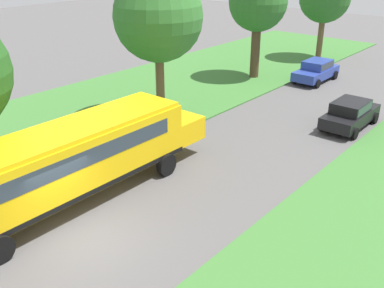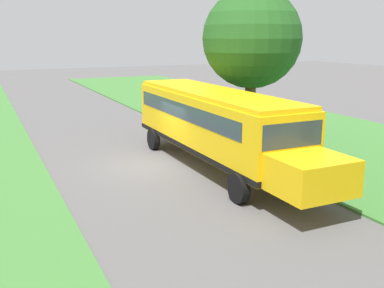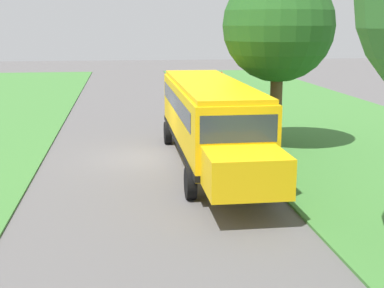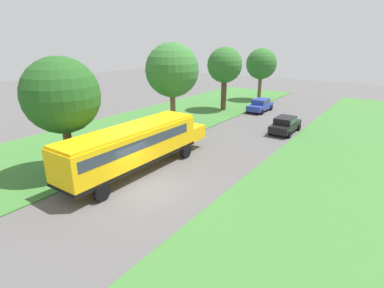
% 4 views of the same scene
% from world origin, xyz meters
% --- Properties ---
extents(ground_plane, '(120.00, 120.00, 0.00)m').
position_xyz_m(ground_plane, '(0.00, 0.00, 0.00)').
color(ground_plane, '#565454').
extents(school_bus, '(2.84, 12.42, 3.16)m').
position_xyz_m(school_bus, '(-2.41, 1.49, 1.92)').
color(school_bus, yellow).
rests_on(school_bus, ground).
extents(car_black_nearest, '(2.02, 4.40, 1.56)m').
position_xyz_m(car_black_nearest, '(2.80, 16.14, 0.88)').
color(car_black_nearest, black).
rests_on(car_black_nearest, ground).
extents(car_blue_middle, '(2.02, 4.40, 1.56)m').
position_xyz_m(car_blue_middle, '(-2.80, 23.54, 0.88)').
color(car_blue_middle, '#283D93').
rests_on(car_blue_middle, ground).
extents(oak_tree_roadside_mid, '(4.96, 4.96, 8.30)m').
position_xyz_m(oak_tree_roadside_mid, '(-6.46, 10.57, 5.81)').
color(oak_tree_roadside_mid, brown).
rests_on(oak_tree_roadside_mid, ground).
extents(oak_tree_far_end, '(4.26, 4.26, 7.76)m').
position_xyz_m(oak_tree_far_end, '(-6.85, 21.39, 5.60)').
color(oak_tree_far_end, '#4C3826').
rests_on(oak_tree_far_end, ground).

